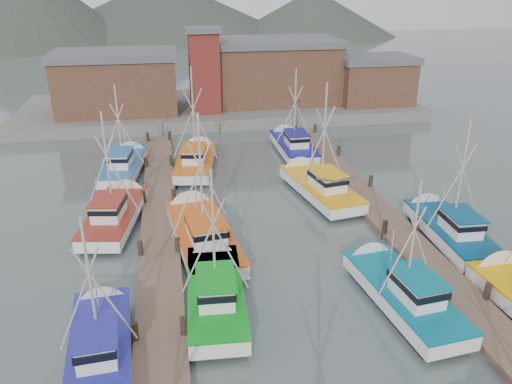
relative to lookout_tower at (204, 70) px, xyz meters
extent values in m
plane|color=#495753|center=(2.00, -33.00, -5.55)|extent=(260.00, 260.00, 0.00)
cube|color=brown|center=(-5.00, -29.00, -5.35)|extent=(2.20, 46.00, 0.40)
cylinder|color=black|center=(-6.00, -35.00, -5.10)|extent=(0.30, 0.30, 1.50)
cylinder|color=black|center=(-6.00, -28.00, -5.10)|extent=(0.30, 0.30, 1.50)
cylinder|color=black|center=(-6.00, -21.00, -5.10)|extent=(0.30, 0.30, 1.50)
cylinder|color=black|center=(-6.00, -14.00, -5.10)|extent=(0.30, 0.30, 1.50)
cylinder|color=black|center=(-6.00, -7.00, -5.10)|extent=(0.30, 0.30, 1.50)
cylinder|color=black|center=(-4.00, -35.00, -5.10)|extent=(0.30, 0.30, 1.50)
cylinder|color=black|center=(-4.00, -28.00, -5.10)|extent=(0.30, 0.30, 1.50)
cylinder|color=black|center=(-4.00, -21.00, -5.10)|extent=(0.30, 0.30, 1.50)
cylinder|color=black|center=(-4.00, -14.00, -5.10)|extent=(0.30, 0.30, 1.50)
cylinder|color=black|center=(-4.00, -7.00, -5.10)|extent=(0.30, 0.30, 1.50)
cube|color=brown|center=(9.00, -29.00, -5.35)|extent=(2.20, 46.00, 0.40)
cylinder|color=black|center=(8.00, -35.00, -5.10)|extent=(0.30, 0.30, 1.50)
cylinder|color=black|center=(8.00, -28.00, -5.10)|extent=(0.30, 0.30, 1.50)
cylinder|color=black|center=(8.00, -21.00, -5.10)|extent=(0.30, 0.30, 1.50)
cylinder|color=black|center=(8.00, -14.00, -5.10)|extent=(0.30, 0.30, 1.50)
cylinder|color=black|center=(8.00, -7.00, -5.10)|extent=(0.30, 0.30, 1.50)
cylinder|color=black|center=(10.00, -35.00, -5.10)|extent=(0.30, 0.30, 1.50)
cylinder|color=black|center=(10.00, -28.00, -5.10)|extent=(0.30, 0.30, 1.50)
cylinder|color=black|center=(10.00, -21.00, -5.10)|extent=(0.30, 0.30, 1.50)
cylinder|color=black|center=(10.00, -14.00, -5.10)|extent=(0.30, 0.30, 1.50)
cylinder|color=black|center=(10.00, -7.00, -5.10)|extent=(0.30, 0.30, 1.50)
cube|color=gray|center=(2.00, 4.00, -4.95)|extent=(44.00, 16.00, 1.20)
cube|color=brown|center=(-9.00, 2.00, -1.60)|extent=(12.00, 8.00, 5.50)
cube|color=#5E5E63|center=(-9.00, 2.00, 1.50)|extent=(12.72, 8.48, 0.70)
cube|color=brown|center=(8.00, 4.00, -1.25)|extent=(14.00, 9.00, 6.20)
cube|color=#5E5E63|center=(8.00, 4.00, 2.20)|extent=(14.84, 9.54, 0.70)
cube|color=brown|center=(19.00, 1.00, -2.10)|extent=(8.00, 6.00, 4.50)
cube|color=#5E5E63|center=(19.00, 1.00, 0.50)|extent=(8.48, 6.36, 0.70)
cube|color=maroon|center=(0.00, 0.00, -0.35)|extent=(3.00, 3.00, 8.00)
cube|color=#5E5E63|center=(0.00, 0.00, 3.90)|extent=(3.60, 3.60, 0.50)
cone|color=#3D463A|center=(-38.00, 82.00, -5.55)|extent=(110.00, 110.00, 42.00)
cone|color=#3D463A|center=(-3.00, 97.00, -5.55)|extent=(140.00, 140.00, 30.00)
cone|color=#3D463A|center=(37.00, 87.00, -5.55)|extent=(90.00, 90.00, 24.00)
cube|color=black|center=(-2.44, -32.89, -5.50)|extent=(2.56, 6.79, 0.70)
cube|color=white|center=(-2.44, -32.89, -4.85)|extent=(2.91, 7.72, 0.80)
cube|color=#099E1B|center=(-2.44, -32.89, -4.47)|extent=(2.99, 7.80, 0.10)
cone|color=white|center=(-2.22, -29.10, -5.00)|extent=(2.43, 1.24, 2.37)
cube|color=white|center=(-2.50, -33.80, -3.90)|extent=(1.66, 2.36, 1.10)
cube|color=black|center=(-2.50, -33.80, -3.67)|extent=(1.78, 2.60, 0.28)
cube|color=#099E1B|center=(-2.50, -33.80, -3.31)|extent=(1.88, 2.75, 0.07)
cylinder|color=beige|center=(-2.45, -33.04, -1.53)|extent=(0.11, 0.11, 5.85)
cylinder|color=beige|center=(-2.94, -33.01, -2.21)|extent=(2.09, 0.20, 4.57)
cylinder|color=beige|center=(-1.97, -33.07, -2.21)|extent=(2.09, 0.20, 4.57)
cylinder|color=beige|center=(-2.36, -31.53, -3.25)|extent=(0.07, 0.07, 2.12)
cube|color=black|center=(6.09, -34.45, -5.50)|extent=(2.86, 6.87, 0.70)
cube|color=white|center=(6.09, -34.45, -4.85)|extent=(3.26, 7.80, 0.80)
cube|color=#036B82|center=(6.09, -34.45, -4.47)|extent=(3.34, 7.88, 0.10)
cone|color=white|center=(5.69, -30.68, -5.00)|extent=(2.47, 1.34, 2.37)
cube|color=white|center=(6.19, -35.35, -3.90)|extent=(1.76, 2.42, 1.10)
cube|color=black|center=(6.19, -35.35, -3.67)|extent=(1.88, 2.66, 0.28)
cube|color=#036B82|center=(6.19, -35.35, -3.31)|extent=(2.00, 2.82, 0.07)
cylinder|color=beige|center=(6.11, -34.60, -1.79)|extent=(0.12, 0.12, 5.32)
cylinder|color=beige|center=(5.63, -34.65, -2.42)|extent=(1.91, 0.28, 4.16)
cylinder|color=beige|center=(6.59, -34.55, -2.42)|extent=(1.91, 0.28, 4.16)
cylinder|color=beige|center=(5.95, -33.09, -3.25)|extent=(0.07, 0.07, 2.12)
cube|color=black|center=(-7.29, -35.73, -5.50)|extent=(2.44, 6.33, 0.70)
cube|color=white|center=(-7.29, -35.73, -4.85)|extent=(2.77, 7.19, 0.80)
cube|color=#24259D|center=(-7.29, -35.73, -4.47)|extent=(2.84, 7.27, 0.10)
cone|color=white|center=(-7.53, -32.21, -5.00)|extent=(2.27, 1.25, 2.20)
cube|color=white|center=(-7.23, -36.58, -3.90)|extent=(1.56, 2.21, 1.10)
cube|color=black|center=(-7.23, -36.58, -3.67)|extent=(1.67, 2.42, 0.28)
cube|color=#24259D|center=(-7.23, -36.58, -3.31)|extent=(1.77, 2.57, 0.07)
cylinder|color=beige|center=(-7.28, -35.87, -1.72)|extent=(0.11, 0.11, 5.46)
cylinder|color=beige|center=(-7.76, -35.91, -2.36)|extent=(1.96, 0.21, 4.27)
cylinder|color=beige|center=(-6.79, -35.84, -2.36)|extent=(1.96, 0.21, 4.27)
cylinder|color=beige|center=(-7.37, -34.47, -3.25)|extent=(0.07, 0.07, 2.12)
cone|color=white|center=(11.58, -32.91, -5.00)|extent=(2.79, 1.23, 2.74)
cube|color=black|center=(-2.55, -27.06, -5.50)|extent=(3.49, 8.06, 0.70)
cube|color=white|center=(-2.55, -27.06, -4.85)|extent=(3.96, 9.16, 0.80)
cube|color=#D85612|center=(-2.55, -27.06, -4.47)|extent=(4.06, 9.26, 0.10)
cone|color=white|center=(-3.10, -22.66, -5.00)|extent=(2.89, 1.44, 2.77)
cube|color=white|center=(-2.42, -28.12, -3.90)|extent=(2.11, 2.86, 1.10)
cube|color=black|center=(-2.42, -28.12, -3.67)|extent=(2.25, 3.14, 0.28)
cube|color=#D85612|center=(-2.42, -28.12, -3.31)|extent=(2.39, 3.33, 0.07)
cylinder|color=beige|center=(-2.53, -27.24, -1.07)|extent=(0.14, 0.14, 6.77)
cylinder|color=beige|center=(-3.09, -27.31, -1.86)|extent=(2.42, 0.39, 5.29)
cylinder|color=beige|center=(-1.97, -27.17, -1.86)|extent=(2.42, 0.39, 5.29)
cylinder|color=beige|center=(-2.75, -25.48, -3.25)|extent=(0.08, 0.08, 2.47)
cube|color=black|center=(6.10, -21.40, -5.50)|extent=(3.56, 7.58, 0.70)
cube|color=white|center=(6.10, -21.40, -4.85)|extent=(4.05, 8.62, 0.80)
cube|color=#F5A50E|center=(6.10, -21.40, -4.47)|extent=(4.14, 8.71, 0.10)
cone|color=white|center=(5.40, -17.32, -5.00)|extent=(2.74, 1.52, 2.59)
cube|color=white|center=(6.27, -22.38, -3.90)|extent=(2.07, 2.73, 1.10)
cube|color=black|center=(6.27, -22.38, -3.67)|extent=(2.21, 2.99, 0.28)
cube|color=#F5A50E|center=(6.27, -22.38, -3.31)|extent=(2.35, 3.17, 0.07)
cylinder|color=beige|center=(6.13, -21.56, -0.97)|extent=(0.13, 0.13, 6.97)
cylinder|color=beige|center=(5.61, -21.65, -1.78)|extent=(2.47, 0.50, 5.45)
cylinder|color=beige|center=(6.65, -21.47, -1.78)|extent=(2.47, 0.50, 5.45)
cylinder|color=beige|center=(5.85, -19.93, -3.25)|extent=(0.08, 0.08, 2.31)
cube|color=black|center=(-7.70, -23.42, -5.50)|extent=(3.39, 7.18, 0.70)
cube|color=white|center=(-7.70, -23.42, -4.85)|extent=(3.85, 8.16, 0.80)
cube|color=maroon|center=(-7.70, -23.42, -4.47)|extent=(3.94, 8.25, 0.10)
cone|color=white|center=(-7.03, -19.55, -5.00)|extent=(2.60, 1.50, 2.45)
cube|color=white|center=(-7.86, -24.34, -3.90)|extent=(1.96, 2.59, 1.10)
cube|color=black|center=(-7.86, -24.34, -3.67)|extent=(2.10, 2.84, 0.28)
cube|color=maroon|center=(-7.86, -24.34, -3.31)|extent=(2.23, 3.01, 0.07)
cylinder|color=beige|center=(-7.73, -23.57, -1.35)|extent=(0.14, 0.14, 6.20)
cylinder|color=beige|center=(-8.26, -23.48, -2.08)|extent=(2.21, 0.47, 4.85)
cylinder|color=beige|center=(-7.20, -23.66, -2.08)|extent=(2.21, 0.47, 4.85)
cylinder|color=beige|center=(-7.46, -22.03, -3.25)|extent=(0.08, 0.08, 2.35)
cube|color=black|center=(11.60, -29.00, -5.50)|extent=(2.48, 6.72, 0.70)
cube|color=white|center=(11.60, -29.00, -4.85)|extent=(2.82, 7.63, 0.80)
cube|color=navy|center=(11.60, -29.00, -4.47)|extent=(2.90, 7.71, 0.10)
cone|color=white|center=(11.78, -25.24, -5.00)|extent=(2.43, 1.21, 2.38)
cube|color=white|center=(11.56, -29.90, -3.90)|extent=(1.64, 2.33, 1.10)
cube|color=black|center=(11.56, -29.90, -3.67)|extent=(1.75, 2.56, 0.28)
cube|color=navy|center=(11.56, -29.90, -3.31)|extent=(1.85, 2.71, 0.07)
cylinder|color=beige|center=(11.60, -29.15, -1.30)|extent=(0.12, 0.12, 6.29)
cylinder|color=beige|center=(11.09, -29.12, -2.04)|extent=(2.25, 0.19, 4.92)
cylinder|color=beige|center=(12.10, -29.17, -2.04)|extent=(2.25, 0.19, 4.92)
cylinder|color=beige|center=(11.67, -27.64, -3.25)|extent=(0.07, 0.07, 2.20)
cube|color=black|center=(-2.09, -14.35, -5.50)|extent=(3.42, 7.31, 0.70)
cube|color=white|center=(-2.09, -14.35, -4.85)|extent=(3.89, 8.31, 0.80)
cube|color=#D06411|center=(-2.09, -14.35, -4.47)|extent=(3.98, 8.40, 0.10)
cone|color=white|center=(-1.43, -10.42, -5.00)|extent=(2.65, 1.50, 2.50)
cube|color=white|center=(-2.25, -15.30, -3.90)|extent=(1.99, 2.63, 1.10)
cube|color=black|center=(-2.25, -15.30, -3.67)|extent=(2.13, 2.88, 0.28)
cube|color=#D06411|center=(-2.25, -15.30, -3.31)|extent=(2.26, 3.06, 0.07)
cylinder|color=beige|center=(-2.11, -14.51, -0.89)|extent=(0.13, 0.13, 7.12)
cylinder|color=beige|center=(-2.62, -14.43, -1.73)|extent=(2.52, 0.50, 5.56)
cylinder|color=beige|center=(-1.61, -14.60, -1.73)|extent=(2.52, 0.50, 5.56)
cylinder|color=beige|center=(-1.85, -12.94, -3.25)|extent=(0.07, 0.07, 2.23)
cube|color=black|center=(6.58, -11.92, -5.50)|extent=(2.30, 6.98, 0.70)
cube|color=white|center=(6.58, -11.92, -4.85)|extent=(2.61, 7.94, 0.80)
cube|color=navy|center=(6.58, -11.92, -4.47)|extent=(2.69, 8.02, 0.10)
cone|color=white|center=(6.60, -7.96, -5.00)|extent=(2.48, 1.11, 2.48)
cube|color=white|center=(6.58, -12.87, -3.90)|extent=(1.61, 2.38, 1.10)
cube|color=black|center=(6.58, -12.87, -3.67)|extent=(1.71, 2.62, 0.28)
cube|color=navy|center=(6.58, -12.87, -3.31)|extent=(1.82, 2.78, 0.07)
cylinder|color=beige|center=(6.58, -12.08, -1.30)|extent=(0.11, 0.11, 6.31)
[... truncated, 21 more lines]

